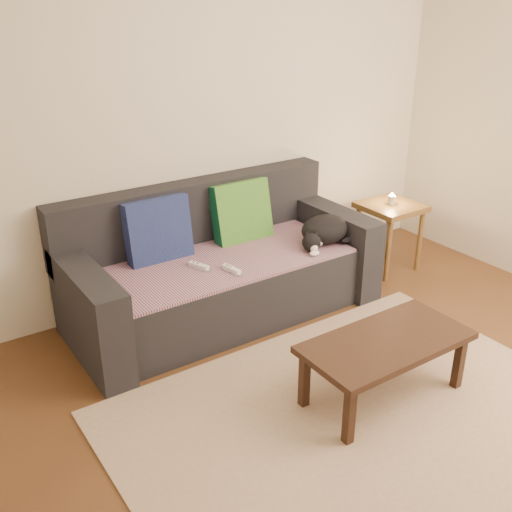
# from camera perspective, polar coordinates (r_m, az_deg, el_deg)

# --- Properties ---
(ground) EXTENTS (4.50, 4.50, 0.00)m
(ground) POSITION_cam_1_polar(r_m,az_deg,el_deg) (3.25, 11.66, -16.42)
(ground) COLOR brown
(ground) RESTS_ON ground
(back_wall) EXTENTS (4.50, 0.04, 2.60)m
(back_wall) POSITION_cam_1_polar(r_m,az_deg,el_deg) (4.18, -6.91, 13.07)
(back_wall) COLOR beige
(back_wall) RESTS_ON ground
(sofa) EXTENTS (2.10, 0.94, 0.87)m
(sofa) POSITION_cam_1_polar(r_m,az_deg,el_deg) (4.13, -3.47, -1.46)
(sofa) COLOR #232328
(sofa) RESTS_ON ground
(throw_blanket) EXTENTS (1.66, 0.74, 0.02)m
(throw_blanket) POSITION_cam_1_polar(r_m,az_deg,el_deg) (4.00, -2.84, -0.38)
(throw_blanket) COLOR #3E294D
(throw_blanket) RESTS_ON sofa
(cushion_navy) EXTENTS (0.44, 0.17, 0.45)m
(cushion_navy) POSITION_cam_1_polar(r_m,az_deg,el_deg) (3.98, -9.31, 2.32)
(cushion_navy) COLOR #102245
(cushion_navy) RESTS_ON throw_blanket
(cushion_green) EXTENTS (0.44, 0.20, 0.45)m
(cushion_green) POSITION_cam_1_polar(r_m,az_deg,el_deg) (4.27, -1.40, 4.16)
(cushion_green) COLOR #0B4B2C
(cushion_green) RESTS_ON throw_blanket
(cat) EXTENTS (0.48, 0.35, 0.20)m
(cat) POSITION_cam_1_polar(r_m,az_deg,el_deg) (4.23, 6.54, 2.41)
(cat) COLOR black
(cat) RESTS_ON throw_blanket
(wii_remote_a) EXTENTS (0.09, 0.15, 0.03)m
(wii_remote_a) POSITION_cam_1_polar(r_m,az_deg,el_deg) (3.87, -5.48, -0.95)
(wii_remote_a) COLOR white
(wii_remote_a) RESTS_ON throw_blanket
(wii_remote_b) EXTENTS (0.06, 0.15, 0.03)m
(wii_remote_b) POSITION_cam_1_polar(r_m,az_deg,el_deg) (3.81, -2.36, -1.28)
(wii_remote_b) COLOR white
(wii_remote_b) RESTS_ON throw_blanket
(side_table) EXTENTS (0.44, 0.44, 0.55)m
(side_table) POSITION_cam_1_polar(r_m,az_deg,el_deg) (4.85, 12.66, 3.77)
(side_table) COLOR brown
(side_table) RESTS_ON ground
(candle) EXTENTS (0.06, 0.06, 0.09)m
(candle) POSITION_cam_1_polar(r_m,az_deg,el_deg) (4.80, 12.80, 5.26)
(candle) COLOR beige
(candle) RESTS_ON side_table
(rug) EXTENTS (2.50, 1.80, 0.01)m
(rug) POSITION_cam_1_polar(r_m,az_deg,el_deg) (3.33, 9.79, -15.04)
(rug) COLOR tan
(rug) RESTS_ON ground
(coffee_table) EXTENTS (0.94, 0.47, 0.37)m
(coffee_table) POSITION_cam_1_polar(r_m,az_deg,el_deg) (3.33, 12.27, -8.45)
(coffee_table) COLOR black
(coffee_table) RESTS_ON rug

